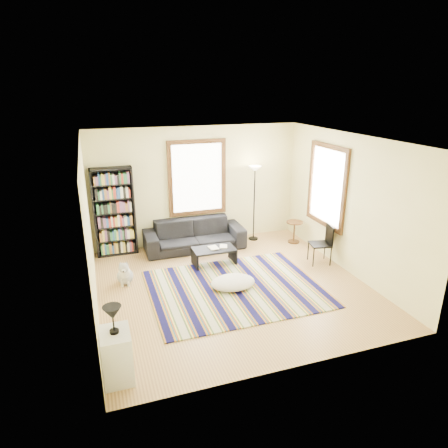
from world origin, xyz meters
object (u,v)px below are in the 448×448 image
object	(u,v)px
sofa	(194,235)
floor_lamp	(254,204)
bookshelf	(114,212)
dog	(125,272)
coffee_table	(214,256)
white_cabinet	(117,356)
side_table	(294,232)
folding_chair	(320,244)
floor_cushion	(233,282)

from	to	relation	value
sofa	floor_lamp	size ratio (longest dim) A/B	1.25
bookshelf	dog	size ratio (longest dim) A/B	4.05
dog	coffee_table	bearing A→B (deg)	16.77
white_cabinet	bookshelf	bearing A→B (deg)	85.90
floor_lamp	side_table	xyz separation A→B (m)	(0.86, -0.52, -0.66)
white_cabinet	side_table	bearing A→B (deg)	38.79
bookshelf	dog	world-z (taller)	bookshelf
sofa	folding_chair	size ratio (longest dim) A/B	2.71
bookshelf	white_cabinet	bearing A→B (deg)	-94.49
floor_cushion	floor_lamp	size ratio (longest dim) A/B	0.46
sofa	white_cabinet	bearing A→B (deg)	-116.97
white_cabinet	dog	world-z (taller)	white_cabinet
dog	sofa	bearing A→B (deg)	44.45
floor_cushion	bookshelf	bearing A→B (deg)	129.21
floor_lamp	dog	distance (m)	3.63
sofa	floor_cushion	bearing A→B (deg)	-83.96
floor_lamp	folding_chair	bearing A→B (deg)	-65.24
floor_cushion	side_table	size ratio (longest dim) A/B	1.59
bookshelf	floor_cushion	size ratio (longest dim) A/B	2.32
bookshelf	coffee_table	size ratio (longest dim) A/B	2.22
bookshelf	dog	xyz separation A→B (m)	(0.02, -1.54, -0.75)
floor_cushion	dog	world-z (taller)	dog
bookshelf	coffee_table	world-z (taller)	bookshelf
bookshelf	white_cabinet	distance (m)	4.32
floor_lamp	sofa	bearing A→B (deg)	-176.31
sofa	white_cabinet	world-z (taller)	white_cabinet
coffee_table	side_table	bearing A→B (deg)	14.18
sofa	floor_cushion	xyz separation A→B (m)	(0.20, -2.12, -0.23)
coffee_table	white_cabinet	size ratio (longest dim) A/B	1.29
coffee_table	side_table	xyz separation A→B (m)	(2.24, 0.57, 0.09)
sofa	folding_chair	distance (m)	2.89
dog	white_cabinet	bearing A→B (deg)	-89.29
side_table	folding_chair	xyz separation A→B (m)	(-0.05, -1.24, 0.16)
bookshelf	floor_cushion	bearing A→B (deg)	-50.79
floor_cushion	floor_lamp	world-z (taller)	floor_lamp
floor_cushion	folding_chair	size ratio (longest dim) A/B	1.00
floor_cushion	white_cabinet	world-z (taller)	white_cabinet
sofa	dog	xyz separation A→B (m)	(-1.73, -1.27, -0.09)
bookshelf	side_table	xyz separation A→B (m)	(4.17, -0.69, -0.73)
coffee_table	side_table	distance (m)	2.31
bookshelf	white_cabinet	xyz separation A→B (m)	(-0.33, -4.26, -0.65)
side_table	folding_chair	size ratio (longest dim) A/B	0.63
bookshelf	folding_chair	xyz separation A→B (m)	(4.12, -1.93, -0.57)
floor_lamp	coffee_table	bearing A→B (deg)	-141.76
bookshelf	side_table	size ratio (longest dim) A/B	3.70
folding_chair	white_cabinet	bearing A→B (deg)	-140.71
bookshelf	floor_cushion	distance (m)	3.21
white_cabinet	dog	size ratio (longest dim) A/B	1.42
folding_chair	dog	size ratio (longest dim) A/B	1.74
side_table	dog	world-z (taller)	side_table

